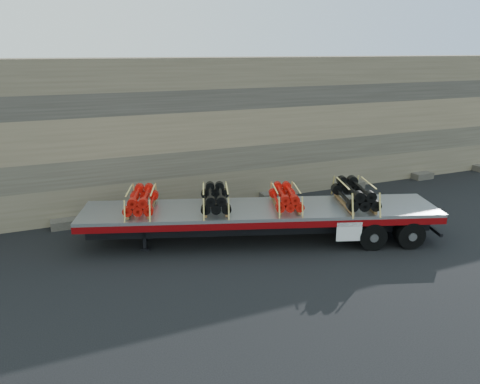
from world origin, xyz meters
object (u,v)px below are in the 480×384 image
object	(u,v)px
bundle_midfront	(215,199)
bundle_rear	(355,195)
trailer	(260,224)
bundle_midrear	(286,198)
bundle_front	(141,201)

from	to	relation	value
bundle_midfront	bundle_rear	size ratio (longest dim) A/B	0.88
trailer	bundle_midrear	xyz separation A→B (m)	(0.95, -0.33, 1.07)
bundle_front	bundle_rear	bearing A→B (deg)	0.00
bundle_front	bundle_midfront	distance (m)	2.85
trailer	bundle_front	bearing A→B (deg)	-180.00
bundle_front	bundle_midfront	bearing A→B (deg)	0.00
bundle_midfront	bundle_midrear	world-z (taller)	bundle_midfront
bundle_rear	bundle_midrear	bearing A→B (deg)	180.00
bundle_midfront	bundle_midrear	xyz separation A→B (m)	(2.61, -0.91, -0.02)
trailer	bundle_midfront	size ratio (longest dim) A/B	6.24
bundle_front	bundle_midrear	distance (m)	5.61
bundle_midrear	bundle_rear	size ratio (longest dim) A/B	0.84
bundle_front	bundle_rear	xyz separation A→B (m)	(7.92, -2.76, 0.06)
bundle_midfront	bundle_midrear	distance (m)	2.76
bundle_front	bundle_rear	distance (m)	8.39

